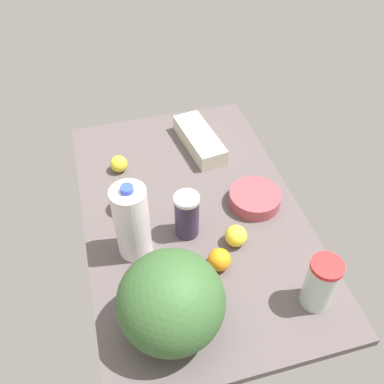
% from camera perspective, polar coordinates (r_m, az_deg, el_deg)
% --- Properties ---
extents(countertop, '(1.20, 0.76, 0.03)m').
position_cam_1_polar(countertop, '(1.54, 0.00, -3.01)').
color(countertop, '#584E4E').
rests_on(countertop, ground).
extents(shaker_bottle, '(0.08, 0.08, 0.17)m').
position_cam_1_polar(shaker_bottle, '(1.40, -0.69, -3.11)').
color(shaker_bottle, '#322843').
rests_on(shaker_bottle, countertop).
extents(egg_carton, '(0.32, 0.15, 0.07)m').
position_cam_1_polar(egg_carton, '(1.77, 0.99, 6.99)').
color(egg_carton, beige).
rests_on(egg_carton, countertop).
extents(tumbler_cup, '(0.09, 0.09, 0.18)m').
position_cam_1_polar(tumbler_cup, '(1.29, 16.78, -11.59)').
color(tumbler_cup, silver).
rests_on(tumbler_cup, countertop).
extents(watermelon, '(0.29, 0.29, 0.27)m').
position_cam_1_polar(watermelon, '(1.16, -2.82, -14.38)').
color(watermelon, '#365F2E').
rests_on(watermelon, countertop).
extents(mixing_bowl, '(0.18, 0.18, 0.05)m').
position_cam_1_polar(mixing_bowl, '(1.55, 8.35, -0.84)').
color(mixing_bowl, '#A5434C').
rests_on(mixing_bowl, countertop).
extents(milk_jug, '(0.11, 0.11, 0.29)m').
position_cam_1_polar(milk_jug, '(1.33, -8.01, -4.00)').
color(milk_jug, white).
rests_on(milk_jug, countertop).
extents(lemon_beside_bowl, '(0.07, 0.07, 0.07)m').
position_cam_1_polar(lemon_beside_bowl, '(1.68, -9.74, 3.72)').
color(lemon_beside_bowl, yellow).
rests_on(lemon_beside_bowl, countertop).
extents(lemon_far_back, '(0.07, 0.07, 0.07)m').
position_cam_1_polar(lemon_far_back, '(1.41, 5.88, -5.83)').
color(lemon_far_back, yellow).
rests_on(lemon_far_back, countertop).
extents(orange_near_front, '(0.09, 0.09, 0.09)m').
position_cam_1_polar(orange_near_front, '(1.52, -9.08, -1.11)').
color(orange_near_front, orange).
rests_on(orange_near_front, countertop).
extents(orange_by_jug, '(0.07, 0.07, 0.07)m').
position_cam_1_polar(orange_by_jug, '(1.35, 3.66, -8.97)').
color(orange_by_jug, orange).
rests_on(orange_by_jug, countertop).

